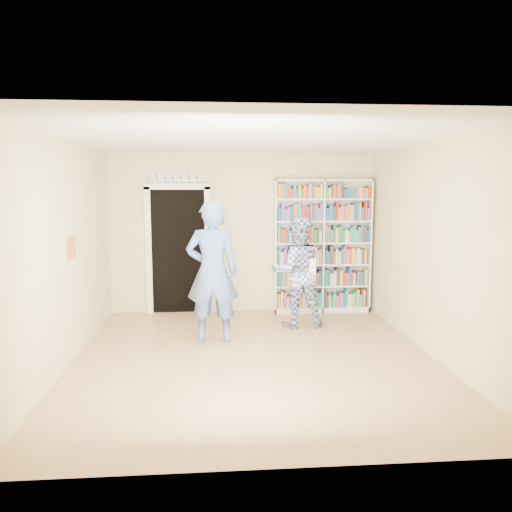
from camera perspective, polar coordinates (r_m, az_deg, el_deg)
The scene contains 11 objects.
floor at distance 6.39m, azimuth -0.19°, elevation -11.61°, with size 5.00×5.00×0.00m, color #A4764F.
ceiling at distance 6.06m, azimuth -0.20°, elevation 13.24°, with size 5.00×5.00×0.00m, color white.
wall_back at distance 8.56m, azimuth -1.51°, elevation 2.57°, with size 4.50×4.50×0.00m, color beige.
wall_left at distance 6.32m, azimuth -20.99°, elevation 0.23°, with size 5.00×5.00×0.00m, color beige.
wall_right at distance 6.65m, azimuth 19.52°, elevation 0.65°, with size 5.00×5.00×0.00m, color beige.
bookshelf at distance 8.61m, azimuth 7.56°, elevation 1.18°, with size 1.65×0.31×2.27m.
doorway at distance 8.57m, azimuth -8.86°, elevation 1.34°, with size 1.10×0.08×2.43m.
wall_art at distance 6.50m, azimuth -20.35°, elevation 0.90°, with size 0.03×0.25×0.25m, color maroon.
man_blue at distance 6.87m, azimuth -5.02°, elevation -1.84°, with size 0.72×0.47×1.96m, color #5371B8.
man_plaid at distance 7.66m, azimuth 4.77°, elevation -1.83°, with size 0.83×0.64×1.70m, color #2D4789.
paper_sheet at distance 7.48m, azimuth 6.09°, elevation -1.31°, with size 0.20×0.01×0.28m, color white.
Camera 1 is at (-0.47, -6.02, 2.12)m, focal length 35.00 mm.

